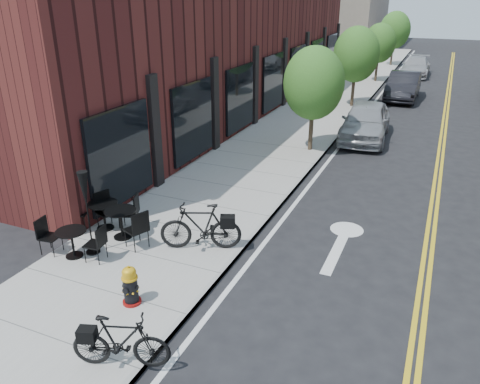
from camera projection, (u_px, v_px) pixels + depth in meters
The scene contains 17 objects.
ground at pixel (222, 278), 10.03m from camera, with size 120.00×120.00×0.00m, color black.
sidewalk_near at pixel (283, 139), 19.16m from camera, with size 4.00×70.00×0.12m, color #9E9B93.
building_near at pixel (225, 39), 22.81m from camera, with size 5.00×28.00×7.00m, color #3F1514.
tree_near_a at pixel (314, 83), 16.79m from camera, with size 2.20×2.20×3.81m.
tree_near_b at pixel (356, 55), 23.48m from camera, with size 2.30×2.30×3.98m.
tree_near_c at pixel (379, 43), 30.29m from camera, with size 2.10×2.10×3.67m.
tree_near_d at pixel (395, 30), 36.92m from camera, with size 2.40×2.40×4.11m.
fire_hydrant at pixel (130, 286), 8.89m from camera, with size 0.40×0.40×0.82m.
bicycle_left at pixel (201, 227), 10.74m from camera, with size 0.53×1.89×1.13m, color black.
bicycle_right at pixel (121, 342), 7.34m from camera, with size 0.45×1.59×0.96m, color black.
bistro_set_a at pixel (121, 220), 11.26m from camera, with size 1.80×1.08×0.95m.
bistro_set_b at pixel (72, 240), 10.46m from camera, with size 1.59×0.75×0.85m.
bistro_set_c at pixel (104, 212), 11.68m from camera, with size 1.75×1.04×0.93m.
patio_umbrella at pixel (85, 196), 10.22m from camera, with size 0.32×0.32×1.99m.
parked_car_a at pixel (365, 121), 19.12m from camera, with size 1.80×4.48×1.53m, color #989B9F.
parked_car_b at pixel (403, 86), 26.20m from camera, with size 1.59×4.56×1.50m, color black.
parked_car_c at pixel (416, 67), 33.42m from camera, with size 1.85×4.55×1.32m, color #A5A5A9.
Camera 1 is at (3.74, -7.61, 5.68)m, focal length 35.00 mm.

